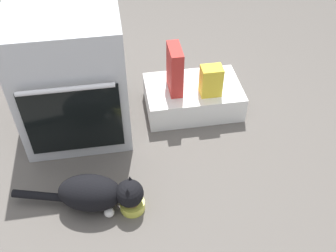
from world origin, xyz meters
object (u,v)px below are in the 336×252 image
object	(u,v)px
pantry_cabinet	(193,97)
food_bowl	(132,205)
oven	(72,72)
snack_bag	(211,81)
cat	(97,193)
cereal_box	(175,70)

from	to	relation	value
pantry_cabinet	food_bowl	size ratio (longest dim) A/B	4.71
oven	snack_bag	distance (m)	0.77
food_bowl	cat	bearing A→B (deg)	166.84
cereal_box	oven	bearing A→B (deg)	-178.18
pantry_cabinet	cereal_box	distance (m)	0.25
cat	cereal_box	size ratio (longest dim) A/B	2.25
cat	snack_bag	bearing A→B (deg)	53.33
food_bowl	cat	size ratio (longest dim) A/B	0.19
food_bowl	snack_bag	size ratio (longest dim) A/B	0.67
pantry_cabinet	cereal_box	size ratio (longest dim) A/B	2.03
oven	cereal_box	distance (m)	0.57
food_bowl	cereal_box	world-z (taller)	cereal_box
oven	pantry_cabinet	size ratio (longest dim) A/B	1.28
oven	cat	distance (m)	0.68
snack_bag	cereal_box	bearing A→B (deg)	159.98
oven	cereal_box	xyz separation A→B (m)	(0.57, 0.02, -0.06)
oven	snack_bag	bearing A→B (deg)	-4.04
snack_bag	food_bowl	bearing A→B (deg)	-130.44
oven	cereal_box	world-z (taller)	oven
cat	food_bowl	bearing A→B (deg)	0.00
cereal_box	cat	bearing A→B (deg)	-126.77
oven	food_bowl	size ratio (longest dim) A/B	6.04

